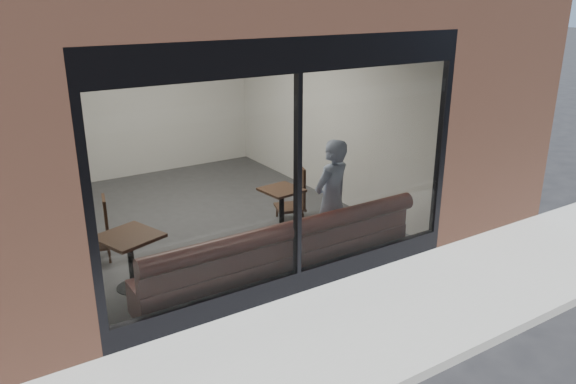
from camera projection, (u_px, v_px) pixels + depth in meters
ground at (410, 378)px, 5.62m from camera, size 120.00×120.00×0.00m
sidewalk_near at (348, 330)px, 6.41m from camera, size 40.00×2.00×0.01m
kerb_near at (414, 376)px, 5.56m from camera, size 40.00×0.10×0.12m
host_building_pier_right at (291, 85)px, 13.34m from camera, size 2.50×12.00×3.20m
host_building_backfill at (97, 81)px, 13.82m from camera, size 5.00×6.00×3.20m
cafe_floor at (202, 218)px, 9.58m from camera, size 6.00×6.00×0.00m
cafe_ceiling at (191, 25)px, 8.53m from camera, size 6.00×6.00×0.00m
cafe_wall_back at (137, 100)px, 11.43m from camera, size 5.00×0.00×5.00m
cafe_wall_left at (31, 149)px, 7.79m from camera, size 0.00×6.00×6.00m
cafe_wall_right at (322, 111)px, 10.32m from camera, size 0.00×6.00×6.00m
storefront_kick at (297, 282)px, 7.20m from camera, size 5.00×0.10×0.30m
storefront_header at (299, 55)px, 6.25m from camera, size 5.00×0.10×0.40m
storefront_mullion at (298, 178)px, 6.73m from camera, size 0.06×0.10×2.50m
storefront_glass at (299, 179)px, 6.71m from camera, size 4.80×0.00×4.80m
banquette at (281, 265)px, 7.49m from camera, size 4.00×0.55×0.45m
person at (331, 200)px, 7.91m from camera, size 0.74×0.58×1.77m
cafe_table_left at (129, 237)px, 7.09m from camera, size 0.87×0.87×0.04m
cafe_table_right at (282, 190)px, 8.78m from camera, size 0.63×0.63×0.04m
cafe_chair_left at (95, 246)px, 8.02m from camera, size 0.45×0.45×0.04m
cafe_chair_right at (290, 207)px, 9.46m from camera, size 0.58×0.58×0.04m
wall_poster at (45, 158)px, 7.12m from camera, size 0.02×0.61×0.81m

